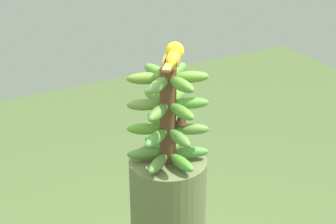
% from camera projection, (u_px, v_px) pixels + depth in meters
% --- Properties ---
extents(banana_bunch, '(0.28, 0.27, 0.33)m').
position_uv_depth(banana_bunch, '(168.00, 117.00, 1.81)').
color(banana_bunch, brown).
rests_on(banana_bunch, banana_tree).
extents(perched_bird, '(0.17, 0.15, 0.09)m').
position_uv_depth(perched_bird, '(173.00, 56.00, 1.71)').
color(perched_bird, '#C68933').
rests_on(perched_bird, banana_bunch).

